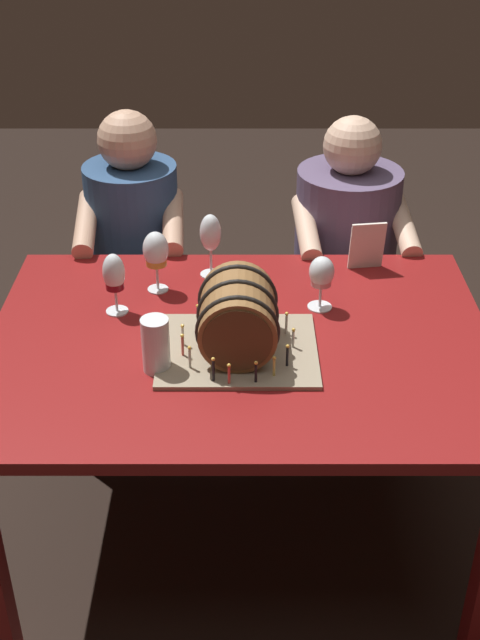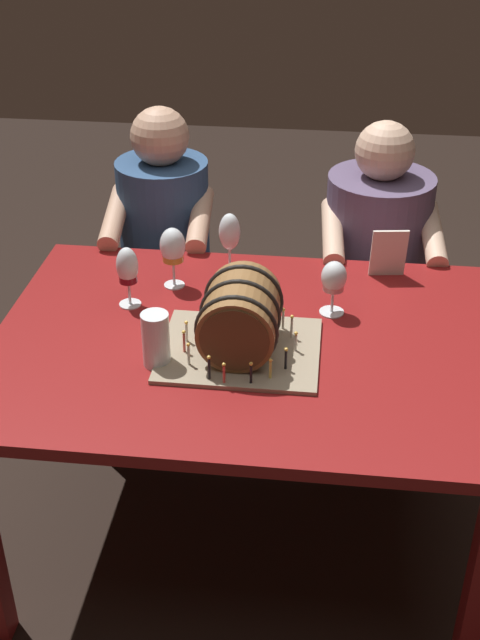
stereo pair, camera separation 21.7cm
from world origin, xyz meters
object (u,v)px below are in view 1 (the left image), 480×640
wine_glass_amber (158,252)px  beer_pint (158,346)px  wine_glass_red (116,275)px  menu_card (369,246)px  dining_table (242,369)px  wine_glass_rose (324,274)px  person_seated_left (139,277)px  wine_glass_empty (213,234)px  barrel_cake (240,321)px  person_seated_right (345,275)px

wine_glass_amber → beer_pint: 0.42m
wine_glass_red → beer_pint: 0.33m
wine_glass_amber → menu_card: (0.65, 0.14, -0.05)m
dining_table → wine_glass_rose: bearing=36.6°
dining_table → wine_glass_amber: wine_glass_amber is taller
wine_glass_rose → wine_glass_amber: 0.49m
wine_glass_rose → beer_pint: bearing=-144.9°
dining_table → menu_card: (0.40, 0.42, 0.18)m
wine_glass_amber → person_seated_left: bearing=105.0°
beer_pint → wine_glass_red: bearing=115.8°
dining_table → wine_glass_empty: (-0.09, 0.37, 0.24)m
wine_glass_empty → barrel_cake: bearing=-79.1°
barrel_cake → beer_pint: 0.23m
dining_table → person_seated_left: size_ratio=1.22×
barrel_cake → wine_glass_amber: (-0.24, 0.34, 0.03)m
dining_table → wine_glass_red: wine_glass_red is taller
wine_glass_red → beer_pint: (0.14, -0.29, -0.05)m
barrel_cake → wine_glass_empty: size_ratio=2.08×
beer_pint → wine_glass_empty: bearing=76.3°
beer_pint → wine_glass_rose: bearing=35.1°
wine_glass_amber → person_seated_left: person_seated_left is taller
wine_glass_rose → person_seated_right: 0.68m
wine_glass_red → beer_pint: size_ratio=1.23×
wine_glass_rose → wine_glass_red: wine_glass_red is taller
person_seated_left → person_seated_right: 0.76m
wine_glass_red → menu_card: bearing=19.5°
barrel_cake → beer_pint: barrel_cake is taller
barrel_cake → beer_pint: size_ratio=2.82×
dining_table → menu_card: size_ratio=8.69×
barrel_cake → wine_glass_red: bearing=149.0°
wine_glass_rose → person_seated_left: 0.91m
dining_table → wine_glass_red: size_ratio=7.50×
barrel_cake → wine_glass_empty: barrel_cake is taller
dining_table → wine_glass_amber: 0.44m
wine_glass_empty → wine_glass_rose: 0.38m
wine_glass_rose → wine_glass_amber: size_ratio=0.86×
person_seated_left → person_seated_right: person_seated_left is taller
beer_pint → person_seated_right: size_ratio=0.13×
wine_glass_rose → person_seated_right: size_ratio=0.15×
person_seated_left → beer_pint: bearing=-79.8°
beer_pint → menu_card: menu_card is taller
wine_glass_rose → menu_card: 0.29m
barrel_cake → person_seated_right: size_ratio=0.38×
wine_glass_red → wine_glass_amber: wine_glass_amber is taller
wine_glass_rose → person_seated_right: (0.15, 0.59, -0.32)m
dining_table → beer_pint: 0.31m
person_seated_left → wine_glass_empty: bearing=-53.4°
person_seated_right → wine_glass_empty: bearing=-140.4°
wine_glass_empty → wine_glass_rose: (0.32, -0.20, -0.03)m
wine_glass_rose → menu_card: wine_glass_rose is taller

